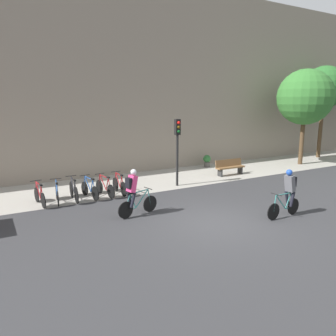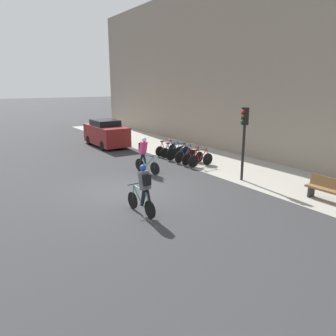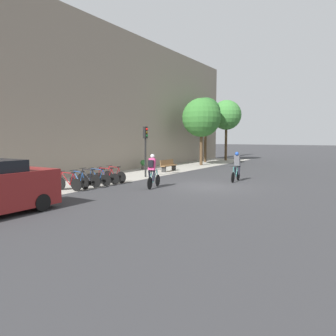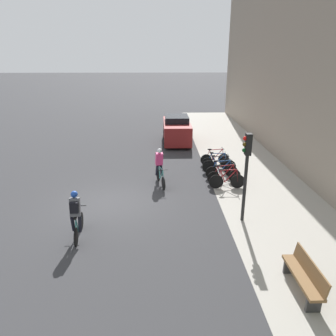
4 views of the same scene
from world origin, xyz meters
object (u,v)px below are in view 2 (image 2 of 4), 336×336
object	(u,v)px
cyclist_pink	(144,154)
parked_bike_2	(179,152)
parked_bike_5	(201,159)
parked_bike_4	(193,157)
traffic_light_pole	(244,130)
cyclist_grey	(144,188)
parked_bike_0	(166,149)
parked_bike_3	(185,155)
parked_car	(106,134)
bench	(331,190)
parked_bike_1	(172,151)

from	to	relation	value
cyclist_pink	parked_bike_2	world-z (taller)	cyclist_pink
cyclist_pink	parked_bike_5	world-z (taller)	cyclist_pink
parked_bike_4	traffic_light_pole	xyz separation A→B (m)	(3.72, -0.03, 1.91)
traffic_light_pole	cyclist_grey	bearing A→B (deg)	-78.24
cyclist_grey	parked_bike_0	world-z (taller)	cyclist_grey
parked_bike_3	parked_car	xyz separation A→B (m)	(-6.97, -1.87, 0.51)
cyclist_grey	parked_bike_2	bearing A→B (deg)	137.31
parked_bike_4	parked_car	distance (m)	7.89
bench	cyclist_grey	bearing A→B (deg)	-112.67
parked_bike_3	bench	xyz separation A→B (m)	(8.28, 0.62, 0.09)
parked_bike_1	traffic_light_pole	distance (m)	6.08
cyclist_grey	parked_car	xyz separation A→B (m)	(-12.57, 3.93, -0.05)
parked_bike_2	parked_bike_3	xyz separation A→B (m)	(0.68, -0.00, -0.02)
parked_bike_2	parked_bike_5	xyz separation A→B (m)	(2.05, 0.00, -0.01)
cyclist_grey	bench	distance (m)	6.97
parked_bike_1	parked_bike_4	xyz separation A→B (m)	(2.05, -0.00, 0.01)
parked_bike_1	parked_car	distance (m)	5.93
parked_car	parked_bike_2	bearing A→B (deg)	16.57
parked_bike_0	traffic_light_pole	bearing A→B (deg)	-0.26
cyclist_grey	traffic_light_pole	size ratio (longest dim) A/B	0.53
traffic_light_pole	bench	world-z (taller)	traffic_light_pole
traffic_light_pole	cyclist_pink	bearing A→B (deg)	-140.28
parked_bike_0	bench	distance (m)	10.35
parked_bike_2	cyclist_pink	bearing A→B (deg)	-65.15
parked_car	parked_bike_3	bearing A→B (deg)	15.01
parked_bike_2	parked_car	world-z (taller)	parked_car
parked_bike_3	parked_car	size ratio (longest dim) A/B	0.38
parked_bike_2	parked_car	size ratio (longest dim) A/B	0.40
cyclist_grey	parked_car	distance (m)	13.17
cyclist_pink	parked_bike_4	bearing A→B (deg)	91.06
parked_bike_3	parked_bike_4	distance (m)	0.68
cyclist_grey	parked_bike_3	size ratio (longest dim) A/B	1.06
traffic_light_pole	parked_car	xyz separation A→B (m)	(-11.37, -1.84, -1.40)
parked_bike_0	parked_bike_1	xyz separation A→B (m)	(0.68, 0.00, -0.01)
parked_bike_0	parked_bike_3	world-z (taller)	parked_bike_3
parked_bike_2	parked_car	xyz separation A→B (m)	(-6.28, -1.87, 0.49)
cyclist_pink	parked_bike_0	size ratio (longest dim) A/B	1.08
parked_bike_5	parked_car	xyz separation A→B (m)	(-8.33, -1.87, 0.50)
parked_bike_0	parked_bike_2	world-z (taller)	parked_bike_2
parked_bike_4	parked_bike_1	bearing A→B (deg)	179.98
cyclist_grey	parked_bike_4	distance (m)	7.63
traffic_light_pole	parked_bike_2	bearing A→B (deg)	179.66
bench	parked_bike_2	bearing A→B (deg)	-176.06
parked_car	cyclist_grey	bearing A→B (deg)	-17.37
cyclist_pink	parked_bike_4	size ratio (longest dim) A/B	1.06
parked_bike_2	parked_bike_3	size ratio (longest dim) A/B	1.06
cyclist_pink	parked_bike_2	size ratio (longest dim) A/B	1.01
cyclist_pink	parked_bike_3	distance (m)	3.21
parked_bike_4	bench	world-z (taller)	parked_bike_4
parked_bike_1	bench	size ratio (longest dim) A/B	0.85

